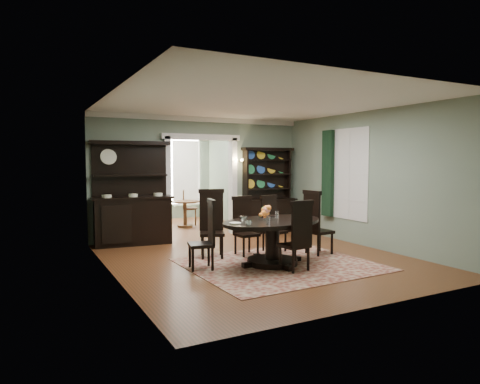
{
  "coord_description": "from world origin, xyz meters",
  "views": [
    {
      "loc": [
        -4.11,
        -7.01,
        1.89
      ],
      "look_at": [
        -0.14,
        0.6,
        1.28
      ],
      "focal_mm": 32.0,
      "sensor_mm": 36.0,
      "label": 1
    }
  ],
  "objects_px": {
    "sideboard": "(132,208)",
    "welsh_dresser": "(268,202)",
    "parlor_table": "(185,210)",
    "dining_table": "(272,234)"
  },
  "relations": [
    {
      "from": "sideboard",
      "to": "welsh_dresser",
      "type": "bearing_deg",
      "value": 6.15
    },
    {
      "from": "sideboard",
      "to": "parlor_table",
      "type": "xyz_separation_m",
      "value": [
        1.96,
        1.86,
        -0.33
      ]
    },
    {
      "from": "dining_table",
      "to": "parlor_table",
      "type": "height_order",
      "value": "dining_table"
    },
    {
      "from": "welsh_dresser",
      "to": "parlor_table",
      "type": "distance_m",
      "value": 2.51
    },
    {
      "from": "welsh_dresser",
      "to": "parlor_table",
      "type": "bearing_deg",
      "value": 136.1
    },
    {
      "from": "sideboard",
      "to": "parlor_table",
      "type": "distance_m",
      "value": 2.72
    },
    {
      "from": "welsh_dresser",
      "to": "parlor_table",
      "type": "height_order",
      "value": "welsh_dresser"
    },
    {
      "from": "parlor_table",
      "to": "welsh_dresser",
      "type": "bearing_deg",
      "value": -47.2
    },
    {
      "from": "dining_table",
      "to": "parlor_table",
      "type": "distance_m",
      "value": 5.02
    },
    {
      "from": "sideboard",
      "to": "parlor_table",
      "type": "height_order",
      "value": "sideboard"
    }
  ]
}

